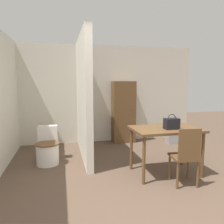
{
  "coord_description": "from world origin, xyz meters",
  "views": [
    {
      "loc": [
        -1.0,
        -2.21,
        1.54
      ],
      "look_at": [
        -0.13,
        1.55,
        1.03
      ],
      "focal_mm": 35.0,
      "sensor_mm": 36.0,
      "label": 1
    }
  ],
  "objects_px": {
    "wooden_chair": "(186,155)",
    "toilet": "(48,149)",
    "space_heater": "(173,132)",
    "handbag": "(172,123)",
    "dining_table": "(166,133)",
    "wooden_cabinet": "(124,112)"
  },
  "relations": [
    {
      "from": "wooden_chair",
      "to": "space_heater",
      "type": "xyz_separation_m",
      "value": [
        1.0,
        2.18,
        -0.2
      ]
    },
    {
      "from": "handbag",
      "to": "space_heater",
      "type": "bearing_deg",
      "value": 59.85
    },
    {
      "from": "wooden_chair",
      "to": "wooden_cabinet",
      "type": "distance_m",
      "value": 2.64
    },
    {
      "from": "toilet",
      "to": "wooden_cabinet",
      "type": "height_order",
      "value": "wooden_cabinet"
    },
    {
      "from": "handbag",
      "to": "dining_table",
      "type": "bearing_deg",
      "value": 116.51
    },
    {
      "from": "toilet",
      "to": "space_heater",
      "type": "distance_m",
      "value": 3.16
    },
    {
      "from": "handbag",
      "to": "space_heater",
      "type": "height_order",
      "value": "handbag"
    },
    {
      "from": "wooden_chair",
      "to": "wooden_cabinet",
      "type": "xyz_separation_m",
      "value": [
        -0.21,
        2.61,
        0.31
      ]
    },
    {
      "from": "space_heater",
      "to": "wooden_chair",
      "type": "bearing_deg",
      "value": -114.64
    },
    {
      "from": "wooden_chair",
      "to": "handbag",
      "type": "height_order",
      "value": "handbag"
    },
    {
      "from": "dining_table",
      "to": "space_heater",
      "type": "xyz_separation_m",
      "value": [
        1.09,
        1.69,
        -0.42
      ]
    },
    {
      "from": "wooden_cabinet",
      "to": "toilet",
      "type": "bearing_deg",
      "value": -147.71
    },
    {
      "from": "handbag",
      "to": "space_heater",
      "type": "distance_m",
      "value": 2.15
    },
    {
      "from": "dining_table",
      "to": "toilet",
      "type": "xyz_separation_m",
      "value": [
        -1.98,
        0.95,
        -0.42
      ]
    },
    {
      "from": "toilet",
      "to": "space_heater",
      "type": "bearing_deg",
      "value": 13.58
    },
    {
      "from": "wooden_chair",
      "to": "handbag",
      "type": "xyz_separation_m",
      "value": [
        -0.04,
        0.39,
        0.4
      ]
    },
    {
      "from": "dining_table",
      "to": "wooden_chair",
      "type": "bearing_deg",
      "value": -79.93
    },
    {
      "from": "wooden_chair",
      "to": "toilet",
      "type": "relative_size",
      "value": 1.29
    },
    {
      "from": "wooden_chair",
      "to": "wooden_cabinet",
      "type": "bearing_deg",
      "value": 100.73
    },
    {
      "from": "space_heater",
      "to": "handbag",
      "type": "bearing_deg",
      "value": -120.15
    },
    {
      "from": "dining_table",
      "to": "wooden_chair",
      "type": "xyz_separation_m",
      "value": [
        0.09,
        -0.49,
        -0.22
      ]
    },
    {
      "from": "wooden_chair",
      "to": "toilet",
      "type": "height_order",
      "value": "wooden_chair"
    }
  ]
}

